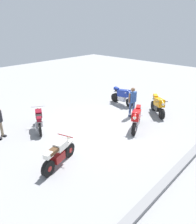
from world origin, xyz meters
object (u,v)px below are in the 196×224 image
Objects in this scene: motorcycle_maroon_cruiser at (39,120)px; motorcycle_red_sportbike at (136,118)px; motorcycle_orange_sportbike at (158,105)px; motorcycle_blue_sportbike at (123,96)px; motorcycle_cream_vintage at (59,154)px; person_in_blue_shirt at (132,100)px.

motorcycle_red_sportbike is at bearing -105.11° from motorcycle_maroon_cruiser.
motorcycle_orange_sportbike and motorcycle_red_sportbike have the same top height.
motorcycle_cream_vintage is at bearing -65.84° from motorcycle_blue_sportbike.
motorcycle_maroon_cruiser is 1.07× the size of person_in_blue_shirt.
motorcycle_cream_vintage is (4.64, -0.39, -0.11)m from motorcycle_red_sportbike.
motorcycle_blue_sportbike is (0.05, -2.59, 0.00)m from motorcycle_orange_sportbike.
motorcycle_blue_sportbike is (-2.44, -2.70, 0.00)m from motorcycle_red_sportbike.
motorcycle_cream_vintage is (7.08, 2.31, -0.11)m from motorcycle_blue_sportbike.
motorcycle_blue_sportbike is at bearing -157.81° from motorcycle_red_sportbike.
motorcycle_red_sportbike is 1.71m from person_in_blue_shirt.
motorcycle_cream_vintage is at bearing -50.22° from motorcycle_orange_sportbike.
person_in_blue_shirt reaches higher than motorcycle_red_sportbike.
motorcycle_red_sportbike is at bearing -21.59° from motorcycle_cream_vintage.
motorcycle_blue_sportbike is (-5.87, 0.88, 0.07)m from motorcycle_maroon_cruiser.
motorcycle_maroon_cruiser is at bearing -115.21° from person_in_blue_shirt.
motorcycle_orange_sportbike is 1.66m from person_in_blue_shirt.
motorcycle_orange_sportbike is at bearing 7.15° from motorcycle_blue_sportbike.
motorcycle_blue_sportbike is 7.44m from motorcycle_cream_vintage.
motorcycle_red_sportbike reaches higher than motorcycle_cream_vintage.
person_in_blue_shirt reaches higher than motorcycle_maroon_cruiser.
motorcycle_maroon_cruiser is 4.96m from motorcycle_red_sportbike.
motorcycle_blue_sportbike reaches higher than motorcycle_maroon_cruiser.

